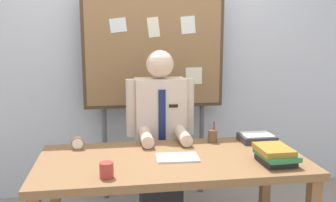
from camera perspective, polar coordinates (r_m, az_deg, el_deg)
back_wall at (r=3.59m, az=-2.51°, el=7.23°), size 6.40×0.08×2.70m
desk at (r=2.55m, az=0.63°, el=-10.32°), size 1.76×0.84×0.73m
person at (r=3.10m, az=-1.16°, el=-6.27°), size 0.55×0.56×1.41m
bulletin_board at (r=3.39m, az=-2.13°, el=7.34°), size 1.27×0.09×1.92m
book_stack at (r=2.50m, az=15.96°, el=-7.84°), size 0.23×0.28×0.11m
open_notebook at (r=2.50m, az=1.43°, el=-8.58°), size 0.28×0.20×0.01m
desk_clock at (r=2.75m, az=-13.53°, el=-6.37°), size 0.09×0.04×0.09m
coffee_mug at (r=2.21m, az=-9.30°, el=-10.31°), size 0.08×0.08×0.09m
pen_holder at (r=2.87m, az=6.78°, el=-5.26°), size 0.07×0.07×0.16m
paper_tray at (r=2.95m, az=13.34°, el=-5.45°), size 0.26×0.20×0.06m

